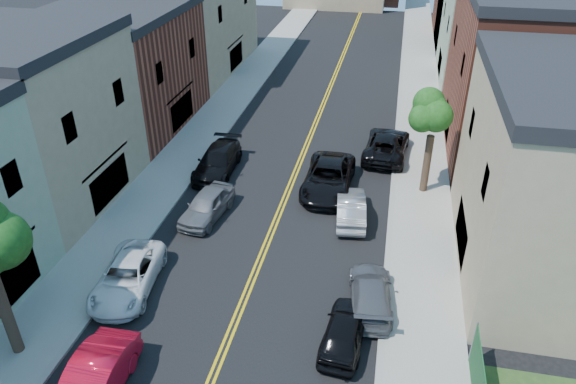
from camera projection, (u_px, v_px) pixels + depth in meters
The scene contains 19 objects.
sidewalk_left at pixel (221, 109), 43.11m from camera, with size 3.20×100.00×0.15m, color gray.
sidewalk_right at pixel (421, 125), 40.37m from camera, with size 3.20×100.00×0.15m, color gray.
curb_left at pixel (242, 111), 42.81m from camera, with size 0.30×100.00×0.15m, color gray.
curb_right at pixel (398, 123), 40.67m from camera, with size 0.30×100.00×0.15m, color gray.
bldg_left_tan_near at pixel (25, 126), 29.28m from camera, with size 9.00×10.00×9.00m, color #998466.
bldg_left_brick at pixel (120, 72), 38.80m from camera, with size 9.00×12.00×8.00m, color brown.
bldg_left_tan_far at pixel (188, 18), 50.22m from camera, with size 9.00×16.00×9.50m, color #998466.
bldg_right_brick at pixel (526, 75), 35.11m from camera, with size 9.00×14.00×10.00m, color brown.
bldg_right_palegrn at pixel (497, 34), 47.29m from camera, with size 9.00×12.00×8.50m, color gray.
tree_right_far at pixel (436, 101), 29.05m from camera, with size 4.40×4.40×8.03m.
red_sedan at pixel (92, 384), 18.91m from camera, with size 1.69×4.85×1.60m, color red.
white_pickup at pixel (128, 276), 24.13m from camera, with size 2.36×5.12×1.42m, color white.
grey_car_left at pixel (207, 205), 29.28m from camera, with size 1.77×4.39×1.50m, color slate.
black_car_left at pixel (218, 161), 33.73m from camera, with size 2.19×5.40×1.57m, color black.
grey_car_right at pixel (370, 293), 23.26m from camera, with size 1.83×4.50×1.31m, color #52545A.
black_car_right at pixel (345, 330), 21.30m from camera, with size 1.62×4.04×1.38m, color black.
silver_car_right at pixel (351, 208), 29.11m from camera, with size 1.52×4.37×1.44m, color #9B9DA3.
dark_car_right_far at pixel (387, 145), 35.72m from camera, with size 2.69×5.84×1.62m, color black.
black_suv_lane at pixel (328, 178), 31.76m from camera, with size 2.78×6.03×1.68m, color black.
Camera 1 is at (5.57, 1.42, 16.29)m, focal length 33.39 mm.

